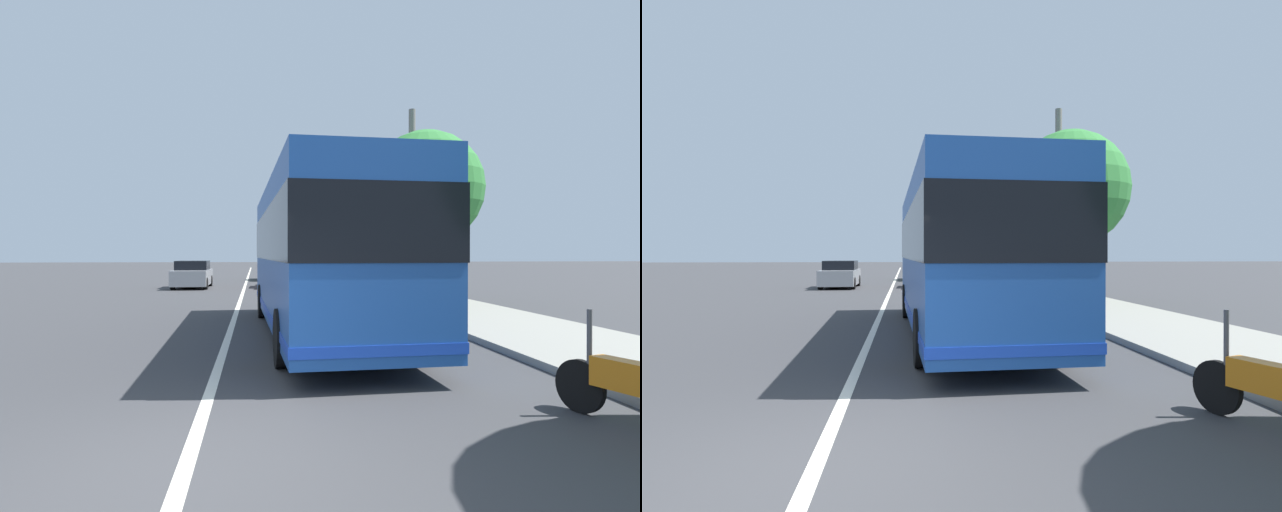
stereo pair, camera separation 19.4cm
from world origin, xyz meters
TOP-DOWN VIEW (x-y plane):
  - ground_plane at (0.00, 0.00)m, footprint 220.00×220.00m
  - sidewalk_curb at (10.00, -7.16)m, footprint 110.00×3.60m
  - lane_divider_line at (10.00, 0.00)m, footprint 110.00×0.16m
  - coach_bus at (7.41, -2.14)m, footprint 10.63×2.95m
  - car_far_distant at (24.62, -2.08)m, footprint 4.63×1.98m
  - car_behind_bus at (24.48, 2.91)m, footprint 4.30×1.95m
  - car_ahead_same_lane at (32.36, -1.71)m, footprint 4.51×1.88m
  - roadside_tree_mid_block at (13.47, -6.90)m, footprint 4.27×4.27m
  - roadside_tree_far_block at (27.92, -7.29)m, footprint 2.44×2.44m
  - utility_pole at (16.27, -7.27)m, footprint 0.29×0.29m

SIDE VIEW (x-z plane):
  - ground_plane at x=0.00m, z-range 0.00..0.00m
  - lane_divider_line at x=10.00m, z-range 0.00..0.01m
  - sidewalk_curb at x=10.00m, z-range 0.00..0.14m
  - car_ahead_same_lane at x=32.36m, z-range -0.04..1.49m
  - car_far_distant at x=24.62m, z-range -0.04..1.49m
  - car_behind_bus at x=24.48m, z-range -0.03..1.49m
  - coach_bus at x=7.41m, z-range 0.22..3.74m
  - utility_pole at x=16.27m, z-range 0.00..8.10m
  - roadside_tree_mid_block at x=13.47m, z-range 1.09..7.58m
  - roadside_tree_far_block at x=27.92m, z-range 1.65..7.54m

